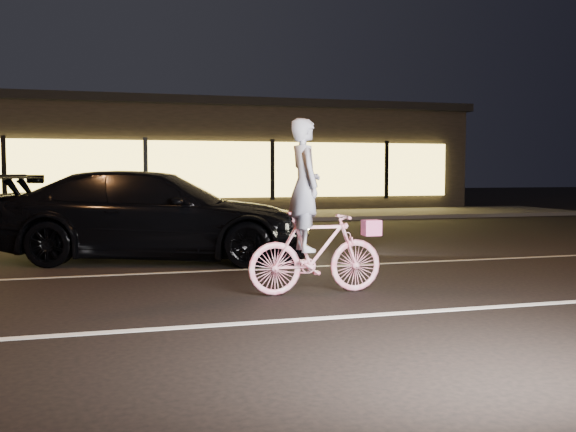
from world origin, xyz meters
name	(u,v)px	position (x,y,z in m)	size (l,w,h in m)	color
ground	(217,296)	(0.00, 0.00, 0.00)	(90.00, 90.00, 0.00)	black
lane_stripe_near	(242,323)	(0.00, -1.50, 0.00)	(60.00, 0.12, 0.01)	silver
lane_stripe_far	(196,271)	(0.00, 2.00, 0.00)	(60.00, 0.10, 0.01)	gray
sidewalk	(150,218)	(0.00, 13.00, 0.06)	(30.00, 4.00, 0.12)	#383533
storefront	(139,156)	(0.00, 18.97, 2.15)	(25.40, 8.42, 4.20)	black
cyclist	(313,232)	(1.18, -0.18, 0.78)	(1.74, 0.60, 2.19)	#FF3266
sedan	(156,216)	(-0.48, 3.50, 0.77)	(5.74, 3.64, 1.55)	black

